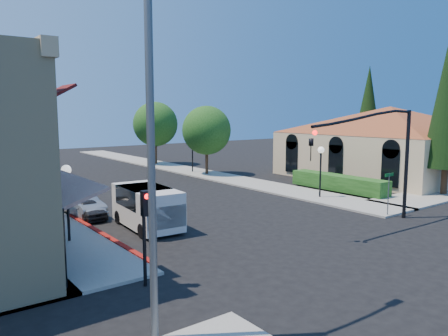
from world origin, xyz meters
TOP-DOWN VIEW (x-y plane):
  - ground at (0.00, 0.00)m, footprint 120.00×120.00m
  - sidewalk_right at (8.75, 27.00)m, footprint 3.50×50.00m
  - curb_red_strip at (-6.90, 8.00)m, footprint 0.25×10.00m
  - mission_building at (21.99, 11.50)m, footprint 30.12×30.12m
  - hedge at (11.70, 9.00)m, footprint 1.40×8.00m
  - conifer_far at (28.00, 18.00)m, footprint 3.20×3.20m
  - street_tree_a at (8.80, 22.00)m, footprint 4.56×4.56m
  - street_tree_b at (8.80, 32.00)m, footprint 4.94×4.94m
  - signal_mast_arm at (5.86, 1.50)m, footprint 8.01×0.39m
  - secondary_signal at (-8.00, 1.41)m, footprint 0.28×0.42m
  - cobra_streetlight at (-9.15, -2.00)m, footprint 3.60×0.25m
  - street_name_sign at (7.50, 2.20)m, footprint 0.80×0.06m
  - lamppost_left_near at (-8.50, 8.00)m, footprint 0.44×0.44m
  - lamppost_left_far at (-8.50, 22.00)m, footprint 0.44×0.44m
  - lamppost_right_near at (8.50, 8.00)m, footprint 0.44×0.44m
  - lamppost_right_far at (8.50, 24.00)m, footprint 0.44×0.44m
  - white_van at (-4.46, 8.21)m, footprint 2.36×4.85m
  - parked_car_a at (-6.20, 12.00)m, footprint 1.34×3.23m
  - parked_car_b at (-6.20, 13.00)m, footprint 1.66×4.15m
  - parked_car_c at (-6.04, 25.00)m, footprint 1.98×4.10m
  - parked_car_d at (-4.80, 26.65)m, footprint 2.53×4.59m

SIDE VIEW (x-z plane):
  - ground at x=0.00m, z-range 0.00..0.00m
  - curb_red_strip at x=-6.90m, z-range -0.03..0.03m
  - hedge at x=11.70m, z-range -0.55..0.55m
  - sidewalk_right at x=8.75m, z-range 0.00..0.12m
  - parked_car_a at x=-6.20m, z-range 0.00..1.10m
  - parked_car_c at x=-6.04m, z-range 0.00..1.15m
  - parked_car_d at x=-4.80m, z-range 0.00..1.22m
  - parked_car_b at x=-6.20m, z-range 0.00..1.34m
  - white_van at x=-4.46m, z-range 0.16..2.26m
  - street_name_sign at x=7.50m, z-range 0.45..2.95m
  - secondary_signal at x=-8.00m, z-range 0.66..3.98m
  - lamppost_left_near at x=-8.50m, z-range 0.95..4.52m
  - lamppost_left_far at x=-8.50m, z-range 0.95..4.52m
  - lamppost_right_near at x=8.50m, z-range 0.95..4.52m
  - lamppost_right_far at x=8.50m, z-range 0.95..4.52m
  - mission_building at x=21.99m, z-range 0.55..6.95m
  - signal_mast_arm at x=5.86m, z-range 1.09..7.09m
  - street_tree_a at x=8.80m, z-range 0.95..7.43m
  - street_tree_b at x=8.80m, z-range 1.03..8.05m
  - cobra_streetlight at x=-9.15m, z-range 0.61..9.92m
  - conifer_far at x=28.00m, z-range 0.86..11.86m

